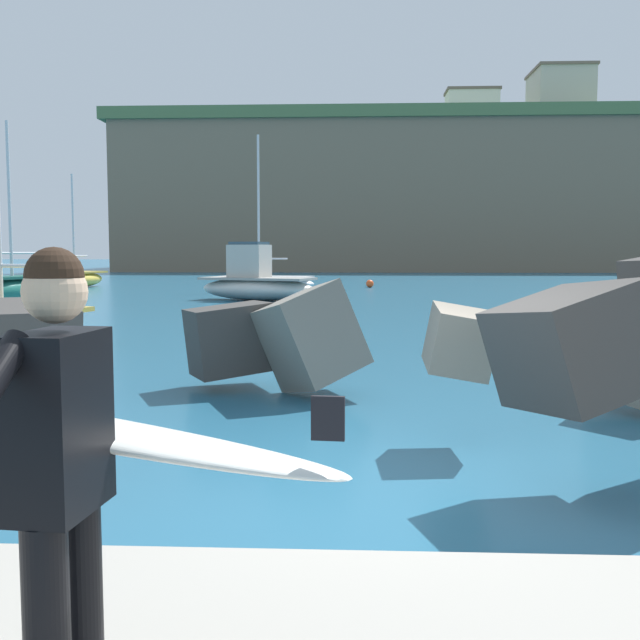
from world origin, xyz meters
The scene contains 11 objects.
ground_plane centered at (0.00, 0.00, 0.00)m, with size 400.00×400.00×0.00m, color #235B7A.
breakwater_jetty centered at (-1.05, 1.92, 0.99)m, with size 31.91×7.52×2.46m.
surfer_with_board centered at (-1.33, -3.63, 1.28)m, with size 2.12×1.25×1.78m.
boat_near_left centered at (-5.00, 32.63, 0.46)m, with size 5.39×2.93×7.93m.
boat_near_right centered at (-16.12, 36.07, 0.52)m, with size 2.61×4.32×6.33m.
boat_mid_left centered at (-4.51, 25.10, 0.74)m, with size 5.43×3.60×2.42m.
boat_mid_centre centered at (-13.76, 22.28, 0.60)m, with size 2.92×4.62×6.98m.
mooring_buoy_middle centered at (0.41, 36.64, 0.22)m, with size 0.44×0.44×0.44m.
headland_bluff centered at (14.91, 85.14, 8.09)m, with size 81.17×34.70×16.13m.
station_building_west centered at (12.83, 83.70, 18.37)m, with size 6.05×4.29×4.44m.
station_building_central centered at (22.73, 83.37, 19.42)m, with size 6.42×7.93×6.53m.
Camera 1 is at (-0.33, -6.14, 2.00)m, focal length 42.55 mm.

